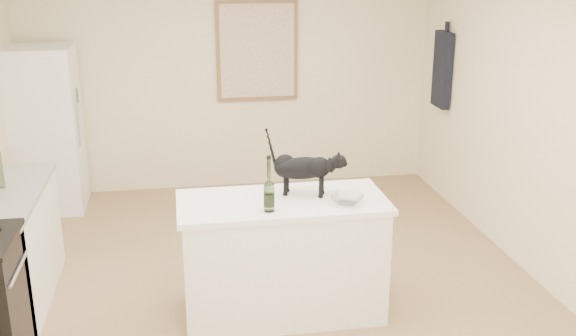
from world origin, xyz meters
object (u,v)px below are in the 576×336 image
Objects in this scene: wine_bottle at (269,187)px; fridge at (46,130)px; black_cat at (303,171)px; glass_bowl at (347,200)px.

fridge is at bearing 125.01° from wine_bottle.
black_cat is at bearing -48.14° from fridge.
fridge is 4.92× the size of wine_bottle.
black_cat is 0.39m from glass_bowl.
fridge is 3.32m from black_cat.
fridge is at bearing 152.09° from black_cat.
glass_bowl is at bearing -19.06° from black_cat.
wine_bottle is (-0.29, -0.28, -0.01)m from black_cat.
fridge is 7.55× the size of glass_bowl.
fridge is 3.67m from glass_bowl.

